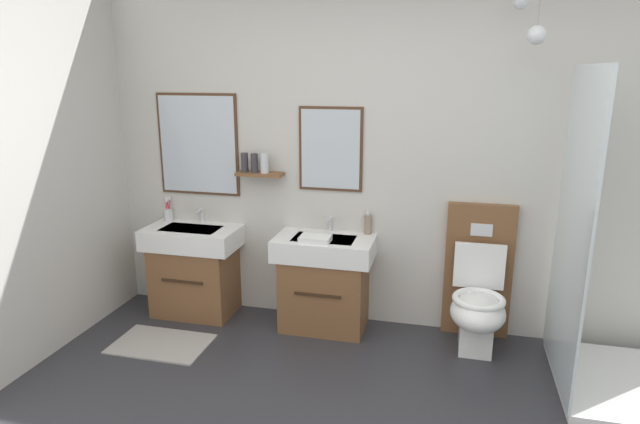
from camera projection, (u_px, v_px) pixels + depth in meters
name	position (u px, v px, depth m)	size (l,w,h in m)	color
wall_back	(390.00, 145.00, 3.94)	(4.62, 0.52, 2.77)	beige
bath_mat	(161.00, 344.00, 3.87)	(0.68, 0.44, 0.01)	#9E9993
vanity_sink_left	(195.00, 268.00, 4.32)	(0.73, 0.45, 0.72)	brown
tap_on_left_sink	(201.00, 214.00, 4.36)	(0.03, 0.13, 0.11)	silver
vanity_sink_right	(325.00, 280.00, 4.07)	(0.73, 0.45, 0.72)	brown
tap_on_right_sink	(330.00, 222.00, 4.11)	(0.03, 0.13, 0.11)	silver
toilet	(478.00, 295.00, 3.79)	(0.48, 0.62, 1.00)	brown
toothbrush_cup	(168.00, 213.00, 4.42)	(0.07, 0.07, 0.20)	silver
soap_dispenser	(368.00, 224.00, 4.04)	(0.06, 0.06, 0.19)	gray
folded_hand_towel	(315.00, 239.00, 3.86)	(0.22, 0.16, 0.04)	white
shower_tray	(614.00, 327.00, 3.26)	(0.97, 0.92, 1.95)	white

